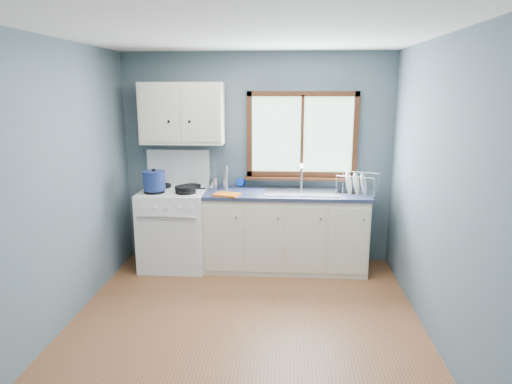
# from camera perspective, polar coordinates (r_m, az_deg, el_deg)

# --- Properties ---
(floor) EXTENTS (3.20, 3.60, 0.02)m
(floor) POSITION_cam_1_polar(r_m,az_deg,el_deg) (4.19, -1.57, -17.09)
(floor) COLOR brown
(floor) RESTS_ON ground
(ceiling) EXTENTS (3.20, 3.60, 0.02)m
(ceiling) POSITION_cam_1_polar(r_m,az_deg,el_deg) (3.66, -1.82, 19.56)
(ceiling) COLOR white
(ceiling) RESTS_ON wall_back
(wall_back) EXTENTS (3.20, 0.02, 2.50)m
(wall_back) POSITION_cam_1_polar(r_m,az_deg,el_deg) (5.50, 0.11, 4.14)
(wall_back) COLOR slate
(wall_back) RESTS_ON ground
(wall_front) EXTENTS (3.20, 0.02, 2.50)m
(wall_front) POSITION_cam_1_polar(r_m,az_deg,el_deg) (2.02, -6.68, -11.56)
(wall_front) COLOR slate
(wall_front) RESTS_ON ground
(wall_left) EXTENTS (0.02, 3.60, 2.50)m
(wall_left) POSITION_cam_1_polar(r_m,az_deg,el_deg) (4.20, -24.14, 0.28)
(wall_left) COLOR slate
(wall_left) RESTS_ON ground
(wall_right) EXTENTS (0.02, 3.60, 2.50)m
(wall_right) POSITION_cam_1_polar(r_m,az_deg,el_deg) (3.92, 22.45, -0.40)
(wall_right) COLOR slate
(wall_right) RESTS_ON ground
(gas_range) EXTENTS (0.76, 0.69, 1.36)m
(gas_range) POSITION_cam_1_polar(r_m,az_deg,el_deg) (5.49, -10.10, -4.19)
(gas_range) COLOR white
(gas_range) RESTS_ON floor
(base_cabinets) EXTENTS (1.85, 0.60, 0.88)m
(base_cabinets) POSITION_cam_1_polar(r_m,az_deg,el_deg) (5.37, 3.68, -5.31)
(base_cabinets) COLOR beige
(base_cabinets) RESTS_ON floor
(countertop) EXTENTS (1.89, 0.64, 0.04)m
(countertop) POSITION_cam_1_polar(r_m,az_deg,el_deg) (5.24, 3.76, -0.22)
(countertop) COLOR #212843
(countertop) RESTS_ON base_cabinets
(sink) EXTENTS (0.84, 0.46, 0.44)m
(sink) POSITION_cam_1_polar(r_m,az_deg,el_deg) (5.26, 5.71, -0.68)
(sink) COLOR silver
(sink) RESTS_ON countertop
(window) EXTENTS (1.36, 0.10, 1.03)m
(window) POSITION_cam_1_polar(r_m,az_deg,el_deg) (5.43, 5.77, 6.36)
(window) COLOR #9EC6A8
(window) RESTS_ON wall_back
(upper_cabinets) EXTENTS (0.95, 0.35, 0.70)m
(upper_cabinets) POSITION_cam_1_polar(r_m,az_deg,el_deg) (5.38, -9.21, 9.68)
(upper_cabinets) COLOR beige
(upper_cabinets) RESTS_ON wall_back
(skillet) EXTENTS (0.35, 0.23, 0.05)m
(skillet) POSITION_cam_1_polar(r_m,az_deg,el_deg) (5.19, -8.82, 0.47)
(skillet) COLOR black
(skillet) RESTS_ON gas_range
(stockpot) EXTENTS (0.30, 0.30, 0.25)m
(stockpot) POSITION_cam_1_polar(r_m,az_deg,el_deg) (5.24, -12.61, 1.41)
(stockpot) COLOR navy
(stockpot) RESTS_ON gas_range
(utensil_crock) EXTENTS (0.14, 0.14, 0.34)m
(utensil_crock) POSITION_cam_1_polar(r_m,az_deg,el_deg) (5.41, -5.29, 1.15)
(utensil_crock) COLOR silver
(utensil_crock) RESTS_ON countertop
(thermos) EXTENTS (0.08, 0.08, 0.28)m
(thermos) POSITION_cam_1_polar(r_m,az_deg,el_deg) (5.37, -3.87, 1.86)
(thermos) COLOR silver
(thermos) RESTS_ON countertop
(soap_bottle) EXTENTS (0.13, 0.13, 0.28)m
(soap_bottle) POSITION_cam_1_polar(r_m,az_deg,el_deg) (5.47, -2.15, 2.05)
(soap_bottle) COLOR blue
(soap_bottle) RESTS_ON countertop
(dish_towel) EXTENTS (0.31, 0.26, 0.02)m
(dish_towel) POSITION_cam_1_polar(r_m,az_deg,el_deg) (5.07, -3.65, -0.31)
(dish_towel) COLOR #D45E0F
(dish_towel) RESTS_ON countertop
(dish_rack) EXTENTS (0.53, 0.47, 0.23)m
(dish_rack) POSITION_cam_1_polar(r_m,az_deg,el_deg) (5.31, 12.50, 0.56)
(dish_rack) COLOR silver
(dish_rack) RESTS_ON countertop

